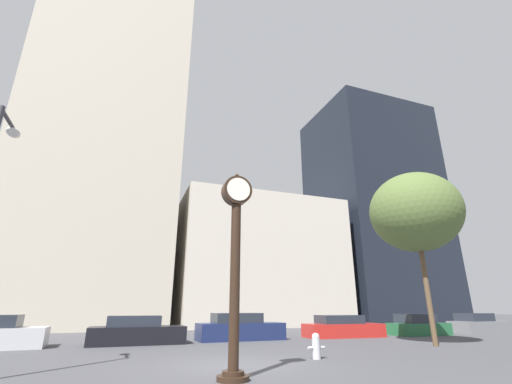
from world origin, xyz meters
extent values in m
plane|color=#424247|center=(0.00, 0.00, 0.00)|extent=(200.00, 200.00, 0.00)
cube|color=#BCB29E|center=(-6.73, 24.00, 17.39)|extent=(13.99, 12.00, 34.78)
cube|color=beige|center=(9.47, 24.00, 6.23)|extent=(16.51, 12.00, 12.47)
cube|color=black|center=(25.91, 24.00, 13.62)|extent=(13.87, 12.00, 27.23)
cylinder|color=black|center=(-0.68, -2.15, 0.06)|extent=(0.79, 0.79, 0.12)
cylinder|color=black|center=(-0.68, -2.15, 0.17)|extent=(0.53, 0.53, 0.10)
cylinder|color=black|center=(-0.68, -2.15, 2.30)|extent=(0.26, 0.26, 4.16)
cylinder|color=black|center=(-0.68, -2.15, 4.78)|extent=(0.81, 0.37, 0.81)
cylinder|color=white|center=(-0.68, -2.34, 4.78)|extent=(0.67, 0.02, 0.67)
cylinder|color=white|center=(-0.68, -1.96, 4.78)|extent=(0.67, 0.02, 0.67)
sphere|color=black|center=(-0.68, -2.15, 5.25)|extent=(0.12, 0.12, 0.12)
cube|color=black|center=(-2.51, 7.80, 0.40)|extent=(4.44, 1.84, 0.81)
cube|color=#232833|center=(-2.73, 7.80, 1.06)|extent=(2.44, 1.61, 0.50)
cube|color=#19234C|center=(2.86, 8.21, 0.44)|extent=(4.75, 1.82, 0.88)
cube|color=#232833|center=(2.62, 8.21, 1.14)|extent=(2.63, 1.56, 0.51)
cube|color=red|center=(9.26, 7.95, 0.38)|extent=(4.82, 2.04, 0.76)
cube|color=#232833|center=(9.02, 7.96, 1.01)|extent=(2.68, 1.72, 0.49)
cube|color=#236038|center=(14.83, 7.73, 0.36)|extent=(3.84, 1.88, 0.73)
cube|color=#232833|center=(14.64, 7.73, 1.01)|extent=(2.12, 1.64, 0.57)
cube|color=slate|center=(20.56, 8.06, 0.39)|extent=(4.14, 1.96, 0.77)
cube|color=#232833|center=(20.36, 8.05, 1.04)|extent=(2.30, 1.66, 0.53)
cylinder|color=#B7B7BC|center=(3.04, 0.36, 0.33)|extent=(0.27, 0.27, 0.66)
sphere|color=#B7B7BC|center=(3.04, 0.36, 0.70)|extent=(0.26, 0.26, 0.26)
cylinder|color=#B7B7BC|center=(2.82, 0.36, 0.36)|extent=(0.18, 0.10, 0.10)
cylinder|color=#B7B7BC|center=(3.27, 0.36, 0.36)|extent=(0.18, 0.10, 0.10)
cylinder|color=#38383D|center=(-7.08, -0.21, 6.84)|extent=(0.11, 1.20, 0.11)
ellipsoid|color=silver|center=(-7.08, 0.39, 6.74)|extent=(0.36, 0.60, 0.24)
cylinder|color=brown|center=(10.18, 2.08, 2.49)|extent=(0.24, 0.24, 4.97)
ellipsoid|color=#516633|center=(10.18, 2.08, 6.32)|extent=(4.48, 4.48, 4.03)
camera|label=1|loc=(-3.35, -10.93, 1.64)|focal=24.00mm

